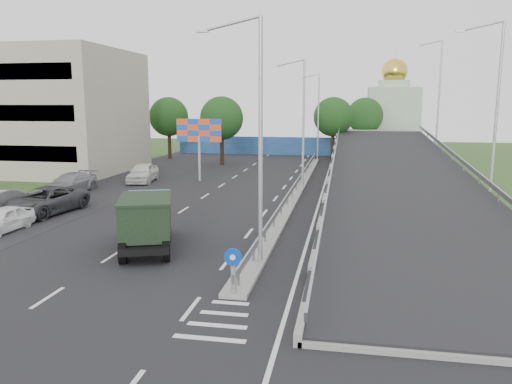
% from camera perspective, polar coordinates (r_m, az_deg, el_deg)
% --- Properties ---
extents(ground, '(160.00, 160.00, 0.00)m').
position_cam_1_polar(ground, '(16.17, -4.37, -14.92)').
color(ground, '#2D4C1E').
rests_on(ground, ground).
extents(road_surface, '(26.00, 90.00, 0.04)m').
position_cam_1_polar(road_surface, '(35.49, -0.86, -0.99)').
color(road_surface, black).
rests_on(road_surface, ground).
extents(parking_strip, '(8.00, 90.00, 0.05)m').
position_cam_1_polar(parking_strip, '(40.07, -19.42, -0.29)').
color(parking_strip, black).
rests_on(parking_strip, ground).
extents(median, '(1.00, 44.00, 0.20)m').
position_cam_1_polar(median, '(38.93, 4.63, 0.12)').
color(median, gray).
rests_on(median, ground).
extents(overpass_ramp, '(10.00, 50.00, 3.50)m').
position_cam_1_polar(overpass_ramp, '(38.67, 15.80, 2.17)').
color(overpass_ramp, gray).
rests_on(overpass_ramp, ground).
extents(median_guardrail, '(0.09, 44.00, 0.71)m').
position_cam_1_polar(median_guardrail, '(38.82, 4.64, 1.06)').
color(median_guardrail, gray).
rests_on(median_guardrail, median).
extents(sign_bollard, '(0.64, 0.23, 1.67)m').
position_cam_1_polar(sign_bollard, '(17.74, -2.61, -8.99)').
color(sign_bollard, black).
rests_on(sign_bollard, median).
extents(lamp_post_near, '(2.74, 0.18, 10.08)m').
position_cam_1_polar(lamp_post_near, '(20.51, 0.00, 7.24)').
color(lamp_post_near, '#B2B5B7').
rests_on(lamp_post_near, median).
extents(lamp_post_mid, '(2.74, 0.18, 10.08)m').
position_cam_1_polar(lamp_post_mid, '(40.34, 5.19, 8.61)').
color(lamp_post_mid, '#B2B5B7').
rests_on(lamp_post_mid, median).
extents(lamp_post_far, '(2.74, 0.18, 10.08)m').
position_cam_1_polar(lamp_post_far, '(60.27, 6.97, 9.06)').
color(lamp_post_far, '#B2B5B7').
rests_on(lamp_post_far, median).
extents(beige_building, '(24.00, 14.00, 12.00)m').
position_cam_1_polar(beige_building, '(57.22, -26.11, 8.26)').
color(beige_building, '#ABA88F').
rests_on(beige_building, ground).
extents(blue_wall, '(30.00, 0.50, 2.40)m').
position_cam_1_polar(blue_wall, '(66.85, 3.67, 5.26)').
color(blue_wall, navy).
rests_on(blue_wall, ground).
extents(church, '(7.00, 7.00, 13.80)m').
position_cam_1_polar(church, '(74.43, 15.34, 8.58)').
color(church, '#B2CCAD').
rests_on(church, ground).
extents(billboard, '(4.00, 0.24, 5.50)m').
position_cam_1_polar(billboard, '(44.13, -6.54, 6.60)').
color(billboard, '#B2B5B7').
rests_on(billboard, ground).
extents(tree_left_mid, '(4.80, 4.80, 7.60)m').
position_cam_1_polar(tree_left_mid, '(55.91, -3.95, 8.39)').
color(tree_left_mid, black).
rests_on(tree_left_mid, ground).
extents(tree_median_far, '(4.80, 4.80, 7.60)m').
position_cam_1_polar(tree_median_far, '(62.20, 8.82, 8.47)').
color(tree_median_far, black).
rests_on(tree_median_far, ground).
extents(tree_left_far, '(4.80, 4.80, 7.60)m').
position_cam_1_polar(tree_left_far, '(63.07, -9.95, 8.46)').
color(tree_left_far, black).
rests_on(tree_left_far, ground).
extents(tree_ramp_far, '(4.80, 4.80, 7.60)m').
position_cam_1_polar(tree_ramp_far, '(69.21, 12.35, 8.51)').
color(tree_ramp_far, black).
rests_on(tree_ramp_far, ground).
extents(dump_truck, '(3.95, 6.26, 2.59)m').
position_cam_1_polar(dump_truck, '(24.28, -12.36, -2.98)').
color(dump_truck, black).
rests_on(dump_truck, ground).
extents(parked_car_a, '(1.72, 4.04, 1.36)m').
position_cam_1_polar(parked_car_a, '(30.03, -27.04, -2.84)').
color(parked_car_a, white).
rests_on(parked_car_a, ground).
extents(parked_car_c, '(3.51, 6.30, 1.67)m').
position_cam_1_polar(parked_car_c, '(33.70, -22.99, -0.96)').
color(parked_car_c, '#383A3D').
rests_on(parked_car_c, ground).
extents(parked_car_d, '(2.64, 5.36, 1.50)m').
position_cam_1_polar(parked_car_d, '(41.07, -20.47, 0.95)').
color(parked_car_d, gray).
rests_on(parked_car_d, ground).
extents(parked_car_e, '(2.73, 5.23, 1.70)m').
position_cam_1_polar(parked_car_e, '(44.75, -12.82, 2.17)').
color(parked_car_e, silver).
rests_on(parked_car_e, ground).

